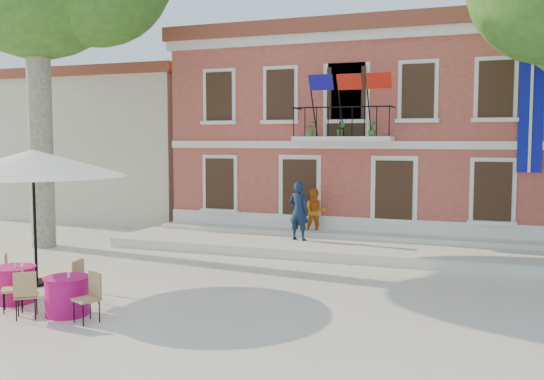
{
  "coord_description": "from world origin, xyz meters",
  "views": [
    {
      "loc": [
        6.67,
        -13.66,
        3.5
      ],
      "look_at": [
        0.31,
        3.5,
        1.95
      ],
      "focal_mm": 40.0,
      "sensor_mm": 36.0,
      "label": 1
    }
  ],
  "objects_px": {
    "pedestrian_orange": "(315,212)",
    "cafe_table_0": "(14,283)",
    "patio_umbrella": "(33,163)",
    "cafe_table_1": "(67,294)",
    "pedestrian_navy": "(299,211)"
  },
  "relations": [
    {
      "from": "pedestrian_orange",
      "to": "cafe_table_0",
      "type": "distance_m",
      "value": 10.03
    },
    {
      "from": "patio_umbrella",
      "to": "pedestrian_orange",
      "type": "xyz_separation_m",
      "value": [
        4.73,
        7.71,
        -1.84
      ]
    },
    {
      "from": "patio_umbrella",
      "to": "cafe_table_0",
      "type": "distance_m",
      "value": 2.97
    },
    {
      "from": "patio_umbrella",
      "to": "cafe_table_1",
      "type": "xyz_separation_m",
      "value": [
        2.39,
        -1.84,
        -2.49
      ]
    },
    {
      "from": "patio_umbrella",
      "to": "pedestrian_orange",
      "type": "distance_m",
      "value": 9.23
    },
    {
      "from": "cafe_table_0",
      "to": "cafe_table_1",
      "type": "xyz_separation_m",
      "value": [
        1.68,
        -0.39,
        0.01
      ]
    },
    {
      "from": "pedestrian_navy",
      "to": "cafe_table_1",
      "type": "bearing_deg",
      "value": 86.2
    },
    {
      "from": "pedestrian_navy",
      "to": "cafe_table_1",
      "type": "relative_size",
      "value": 1.0
    },
    {
      "from": "patio_umbrella",
      "to": "cafe_table_1",
      "type": "relative_size",
      "value": 2.35
    },
    {
      "from": "pedestrian_orange",
      "to": "patio_umbrella",
      "type": "bearing_deg",
      "value": -140.26
    },
    {
      "from": "pedestrian_navy",
      "to": "pedestrian_orange",
      "type": "distance_m",
      "value": 1.14
    },
    {
      "from": "pedestrian_navy",
      "to": "cafe_table_1",
      "type": "distance_m",
      "value": 8.75
    },
    {
      "from": "cafe_table_0",
      "to": "pedestrian_navy",
      "type": "bearing_deg",
      "value": 64.7
    },
    {
      "from": "patio_umbrella",
      "to": "pedestrian_navy",
      "type": "relative_size",
      "value": 2.35
    },
    {
      "from": "cafe_table_0",
      "to": "pedestrian_orange",
      "type": "bearing_deg",
      "value": 66.28
    }
  ]
}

